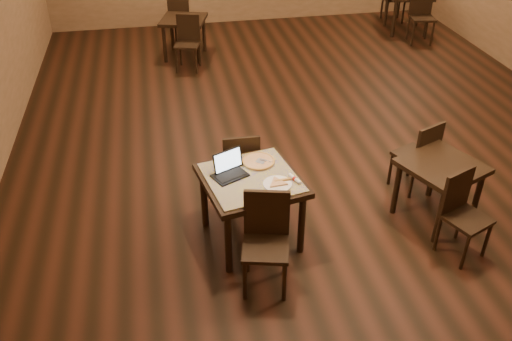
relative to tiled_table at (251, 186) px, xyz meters
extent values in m
plane|color=black|center=(1.22, 1.98, -0.66)|extent=(10.00, 10.00, 0.00)
cylinder|color=black|center=(-0.30, -0.44, -0.31)|extent=(0.07, 0.07, 0.71)
cylinder|color=black|center=(-0.44, 0.30, -0.31)|extent=(0.07, 0.07, 0.71)
cylinder|color=black|center=(0.44, -0.30, -0.31)|extent=(0.07, 0.07, 0.71)
cylinder|color=black|center=(0.30, 0.44, -0.31)|extent=(0.07, 0.07, 0.71)
cube|color=black|center=(0.00, 0.00, 0.06)|extent=(1.08, 1.08, 0.06)
cube|color=#2118A0|center=(0.00, 0.00, 0.09)|extent=(0.98, 0.98, 0.02)
cylinder|color=black|center=(-0.21, -0.83, -0.44)|extent=(0.04, 0.04, 0.44)
cylinder|color=black|center=(-0.13, -0.49, -0.44)|extent=(0.04, 0.04, 0.44)
cylinder|color=black|center=(0.13, -0.91, -0.44)|extent=(0.04, 0.04, 0.44)
cylinder|color=black|center=(0.21, -0.57, -0.44)|extent=(0.04, 0.04, 0.44)
cube|color=black|center=(0.00, -0.70, -0.20)|extent=(0.50, 0.50, 0.04)
cube|color=black|center=(0.05, -0.52, 0.06)|extent=(0.41, 0.14, 0.47)
cylinder|color=black|center=(0.17, 0.86, -0.45)|extent=(0.04, 0.04, 0.42)
cylinder|color=black|center=(0.16, 0.53, -0.45)|extent=(0.04, 0.04, 0.42)
cylinder|color=black|center=(-0.16, 0.87, -0.45)|extent=(0.04, 0.04, 0.42)
cylinder|color=black|center=(-0.17, 0.54, -0.45)|extent=(0.04, 0.04, 0.42)
cube|color=black|center=(0.00, 0.70, -0.22)|extent=(0.40, 0.40, 0.04)
cube|color=black|center=(0.00, 0.52, 0.02)|extent=(0.39, 0.05, 0.45)
cube|color=black|center=(-0.20, 0.05, 0.11)|extent=(0.39, 0.34, 0.02)
cube|color=black|center=(-0.20, 0.16, 0.22)|extent=(0.31, 0.18, 0.21)
cube|color=silver|center=(-0.20, 0.16, 0.22)|extent=(0.28, 0.15, 0.18)
cylinder|color=white|center=(0.22, -0.18, 0.11)|extent=(0.28, 0.28, 0.02)
cylinder|color=silver|center=(0.12, 0.24, 0.11)|extent=(0.34, 0.34, 0.01)
cylinder|color=#F7EBA5|center=(0.12, 0.24, 0.12)|extent=(0.32, 0.32, 0.02)
torus|color=#C98F40|center=(0.12, 0.24, 0.12)|extent=(0.33, 0.33, 0.02)
cube|color=silver|center=(0.14, 0.22, 0.13)|extent=(0.23, 0.20, 0.01)
cylinder|color=white|center=(0.40, -0.14, 0.12)|extent=(0.10, 0.17, 0.04)
cylinder|color=#A91D14|center=(0.40, -0.14, 0.12)|extent=(0.05, 0.04, 0.04)
cylinder|color=black|center=(3.84, 5.42, -0.30)|extent=(0.07, 0.07, 0.72)
cylinder|color=black|center=(3.95, 6.06, -0.30)|extent=(0.07, 0.07, 0.72)
cylinder|color=black|center=(4.49, 5.31, -0.30)|extent=(0.07, 0.07, 0.72)
cylinder|color=black|center=(4.59, 5.95, -0.30)|extent=(0.07, 0.07, 0.72)
cylinder|color=black|center=(4.01, 4.88, -0.43)|extent=(0.04, 0.04, 0.46)
cylinder|color=black|center=(4.07, 5.24, -0.43)|extent=(0.04, 0.04, 0.46)
cylinder|color=black|center=(4.37, 4.82, -0.43)|extent=(0.04, 0.04, 0.46)
cylinder|color=black|center=(4.43, 5.18, -0.43)|extent=(0.04, 0.04, 0.46)
cube|color=black|center=(4.22, 5.03, -0.18)|extent=(0.49, 0.49, 0.04)
cube|color=black|center=(4.25, 5.22, 0.08)|extent=(0.43, 0.11, 0.49)
cylinder|color=black|center=(4.43, 6.50, -0.43)|extent=(0.04, 0.04, 0.46)
cylinder|color=black|center=(4.37, 6.14, -0.43)|extent=(0.04, 0.04, 0.46)
cylinder|color=black|center=(4.07, 6.56, -0.43)|extent=(0.04, 0.04, 0.46)
cylinder|color=black|center=(4.01, 6.20, -0.43)|extent=(0.04, 0.04, 0.46)
cylinder|color=black|center=(-0.61, 4.98, -0.33)|extent=(0.07, 0.07, 0.66)
cylinder|color=black|center=(-0.45, 5.55, -0.33)|extent=(0.07, 0.07, 0.66)
cylinder|color=black|center=(-0.04, 4.81, -0.33)|extent=(0.07, 0.07, 0.66)
cylinder|color=black|center=(0.13, 5.38, -0.33)|extent=(0.07, 0.07, 0.66)
cube|color=black|center=(-0.24, 5.18, 0.01)|extent=(0.93, 0.93, 0.06)
cylinder|color=black|center=(-0.45, 4.46, -0.45)|extent=(0.04, 0.04, 0.42)
cylinder|color=black|center=(-0.36, 4.78, -0.45)|extent=(0.04, 0.04, 0.42)
cylinder|color=black|center=(-0.13, 4.37, -0.45)|extent=(0.04, 0.04, 0.42)
cylinder|color=black|center=(-0.03, 4.69, -0.45)|extent=(0.04, 0.04, 0.42)
cube|color=black|center=(-0.24, 4.57, -0.22)|extent=(0.49, 0.49, 0.04)
cube|color=black|center=(-0.19, 4.74, 0.02)|extent=(0.39, 0.15, 0.45)
cylinder|color=black|center=(-0.03, 5.90, -0.45)|extent=(0.04, 0.04, 0.42)
cylinder|color=black|center=(-0.13, 5.58, -0.45)|extent=(0.04, 0.04, 0.42)
cylinder|color=black|center=(-0.36, 6.00, -0.45)|extent=(0.04, 0.04, 0.42)
cylinder|color=black|center=(-0.45, 5.67, -0.45)|extent=(0.04, 0.04, 0.42)
cube|color=black|center=(-0.24, 5.79, -0.22)|extent=(0.49, 0.49, 0.04)
cube|color=black|center=(-0.29, 5.62, 0.02)|extent=(0.39, 0.15, 0.45)
cylinder|color=black|center=(1.85, -0.42, -0.33)|extent=(0.06, 0.06, 0.65)
cylinder|color=black|center=(1.62, 0.12, -0.33)|extent=(0.06, 0.06, 0.65)
cylinder|color=black|center=(2.39, -0.19, -0.33)|extent=(0.06, 0.06, 0.65)
cylinder|color=black|center=(2.16, 0.35, -0.33)|extent=(0.06, 0.06, 0.65)
cube|color=black|center=(2.00, -0.04, 0.00)|extent=(0.96, 0.96, 0.06)
cylinder|color=black|center=(1.92, -0.85, -0.45)|extent=(0.04, 0.04, 0.41)
cylinder|color=black|center=(1.79, -0.54, -0.45)|extent=(0.04, 0.04, 0.41)
cylinder|color=black|center=(2.22, -0.72, -0.45)|extent=(0.04, 0.04, 0.41)
cylinder|color=black|center=(2.09, -0.42, -0.45)|extent=(0.04, 0.04, 0.41)
cube|color=black|center=(2.00, -0.63, -0.23)|extent=(0.50, 0.50, 0.04)
cube|color=black|center=(1.94, -0.47, 0.01)|extent=(0.37, 0.18, 0.44)
cylinder|color=black|center=(2.09, 0.78, -0.45)|extent=(0.04, 0.04, 0.41)
cylinder|color=black|center=(2.22, 0.47, -0.45)|extent=(0.04, 0.04, 0.41)
cylinder|color=black|center=(1.79, 0.65, -0.45)|extent=(0.04, 0.04, 0.41)
cylinder|color=black|center=(1.92, 0.34, -0.45)|extent=(0.04, 0.04, 0.41)
cube|color=black|center=(2.00, 0.56, -0.23)|extent=(0.50, 0.50, 0.04)
cube|color=black|center=(2.07, 0.40, 0.01)|extent=(0.37, 0.18, 0.44)
camera|label=1|loc=(-0.78, -4.26, 3.05)|focal=38.00mm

